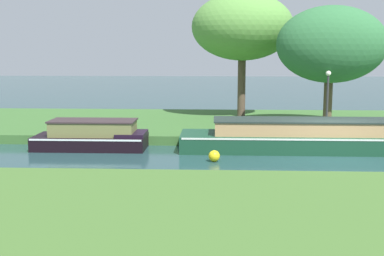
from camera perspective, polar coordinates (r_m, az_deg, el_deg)
The scene contains 9 objects.
ground_plane at distance 20.12m, azimuth 15.79°, elevation -3.17°, with size 120.00×120.00×0.00m, color #234345.
riverbank_far at distance 26.84m, azimuth 12.48°, elevation 0.34°, with size 72.00×10.00×0.40m, color #3A662E.
forest_barge at distance 20.94m, azimuth 11.87°, elevation -0.98°, with size 9.35×2.28×1.29m.
black_narrowboat at distance 21.29m, azimuth -11.16°, elevation -0.91°, with size 4.62×1.92×1.21m.
willow_tree_left at distance 28.02m, azimuth 5.74°, elevation 11.31°, with size 5.54×4.79×6.75m.
willow_tree_centre at distance 25.34m, azimuth 15.55°, elevation 9.07°, with size 5.31×3.27×5.78m.
lamp_post at distance 23.92m, azimuth 15.12°, elevation 3.89°, with size 0.24×0.24×2.74m.
mooring_post_far at distance 22.14m, azimuth 7.02°, elevation 0.29°, with size 0.17×0.17×0.81m, color #433123.
channel_buoy at distance 18.54m, azimuth 2.53°, elevation -3.19°, with size 0.42×0.42×0.42m, color yellow.
Camera 1 is at (-4.56, -19.17, 4.07)m, focal length 47.06 mm.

